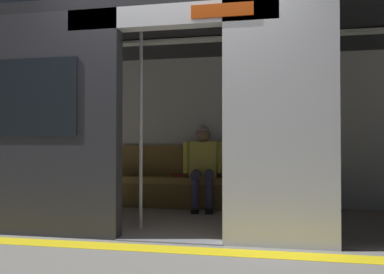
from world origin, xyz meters
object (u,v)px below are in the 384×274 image
(bench_seat, at_px, (205,184))
(person_seated, at_px, (203,161))
(handbag, at_px, (236,171))
(book, at_px, (177,175))
(train_car, at_px, (187,94))
(grab_pole_door, at_px, (141,127))

(bench_seat, relative_size, person_seated, 2.68)
(person_seated, bearing_deg, handbag, -168.27)
(person_seated, distance_m, book, 0.47)
(train_car, bearing_deg, book, -69.96)
(handbag, xyz_separation_m, book, (0.86, -0.03, -0.07))
(person_seated, bearing_deg, book, -17.10)
(bench_seat, bearing_deg, person_seated, 67.00)
(person_seated, xyz_separation_m, grab_pole_door, (0.42, 1.45, 0.43))
(train_car, distance_m, grab_pole_door, 0.83)
(bench_seat, distance_m, person_seated, 0.33)
(grab_pole_door, bearing_deg, train_car, -121.05)
(train_car, xyz_separation_m, book, (0.35, -0.96, -1.05))
(book, bearing_deg, handbag, 157.96)
(handbag, relative_size, grab_pole_door, 0.12)
(person_seated, xyz_separation_m, book, (0.40, -0.12, -0.21))
(book, relative_size, grab_pole_door, 0.10)
(grab_pole_door, bearing_deg, book, -90.64)
(bench_seat, height_order, grab_pole_door, grab_pole_door)
(bench_seat, xyz_separation_m, person_seated, (0.02, 0.05, 0.32))
(bench_seat, relative_size, handbag, 11.99)
(grab_pole_door, bearing_deg, person_seated, -106.05)
(person_seated, relative_size, grab_pole_door, 0.54)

